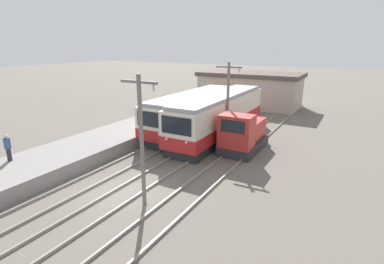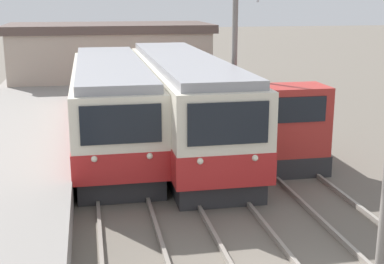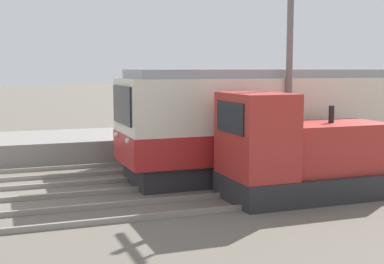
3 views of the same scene
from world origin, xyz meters
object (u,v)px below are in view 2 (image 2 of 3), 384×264
object	(u,v)px
commuter_train_center	(183,106)
catenary_mast_mid	(234,65)
shunting_locomotive	(277,129)
commuter_train_left	(111,108)

from	to	relation	value
commuter_train_center	catenary_mast_mid	bearing A→B (deg)	-52.81
shunting_locomotive	catenary_mast_mid	bearing A→B (deg)	161.17
commuter_train_center	shunting_locomotive	xyz separation A→B (m)	(3.00, -2.50, -0.48)
commuter_train_center	catenary_mast_mid	world-z (taller)	catenary_mast_mid
commuter_train_left	shunting_locomotive	world-z (taller)	commuter_train_left
commuter_train_left	shunting_locomotive	distance (m)	6.47
commuter_train_left	commuter_train_center	distance (m)	2.82
commuter_train_left	catenary_mast_mid	xyz separation A→B (m)	(4.31, -2.33, 1.88)
commuter_train_center	commuter_train_left	bearing A→B (deg)	173.10
shunting_locomotive	catenary_mast_mid	world-z (taller)	catenary_mast_mid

